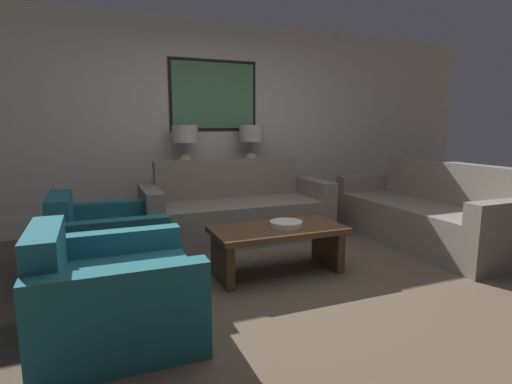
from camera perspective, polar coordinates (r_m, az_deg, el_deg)
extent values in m
plane|color=brown|center=(3.36, 6.76, -13.61)|extent=(20.00, 20.00, 0.00)
cube|color=beige|center=(5.46, -6.16, 9.55)|extent=(8.33, 0.10, 2.65)
cube|color=black|center=(5.42, -6.06, 13.52)|extent=(1.18, 0.01, 0.92)
cube|color=#4C7F56|center=(5.41, -6.05, 13.53)|extent=(1.10, 0.02, 0.84)
cube|color=brown|center=(5.27, -5.13, -0.80)|extent=(1.41, 0.40, 0.75)
cylinder|color=tan|center=(5.11, -9.95, 3.16)|extent=(0.16, 0.16, 0.02)
sphere|color=tan|center=(5.10, -9.98, 4.33)|extent=(0.18, 0.18, 0.18)
cylinder|color=#8C7A51|center=(5.08, -10.03, 6.17)|extent=(0.02, 0.02, 0.14)
cylinder|color=#B2ADA3|center=(5.08, -10.09, 8.20)|extent=(0.32, 0.32, 0.22)
cylinder|color=tan|center=(5.36, -0.67, 3.60)|extent=(0.16, 0.16, 0.02)
sphere|color=tan|center=(5.35, -0.67, 4.71)|extent=(0.18, 0.18, 0.18)
cylinder|color=#8C7A51|center=(5.34, -0.68, 6.47)|extent=(0.02, 0.02, 0.14)
cylinder|color=#B2ADA3|center=(5.34, -0.68, 8.40)|extent=(0.32, 0.32, 0.22)
cube|color=slate|center=(4.58, -2.21, -4.28)|extent=(1.78, 0.68, 0.45)
cube|color=slate|center=(4.93, -3.95, -0.58)|extent=(1.78, 0.18, 0.91)
cube|color=slate|center=(4.42, -14.69, -3.72)|extent=(0.18, 0.86, 0.66)
cube|color=slate|center=(5.05, 7.95, -1.86)|extent=(0.18, 0.86, 0.66)
cube|color=slate|center=(4.82, 21.73, -4.26)|extent=(0.68, 1.78, 0.45)
cube|color=slate|center=(5.08, 25.41, -1.19)|extent=(0.18, 1.78, 0.91)
cube|color=slate|center=(5.58, 15.51, -1.02)|extent=(0.86, 0.18, 0.66)
cube|color=slate|center=(4.24, 31.92, -5.41)|extent=(0.86, 0.18, 0.66)
cube|color=#4C331E|center=(3.55, 3.16, -5.41)|extent=(1.17, 0.58, 0.05)
cube|color=#4C331E|center=(3.43, -4.85, -9.70)|extent=(0.07, 0.47, 0.38)
cube|color=#4C331E|center=(3.86, 10.19, -7.66)|extent=(0.07, 0.47, 0.38)
cylinder|color=beige|center=(3.56, 4.31, -4.57)|extent=(0.29, 0.29, 0.05)
cube|color=#1E5B66|center=(3.85, -18.75, -7.73)|extent=(0.76, 0.68, 0.42)
cube|color=#1E5B66|center=(3.82, -25.98, -5.86)|extent=(0.18, 0.68, 0.74)
cube|color=#1E5B66|center=(3.44, -19.88, -8.49)|extent=(0.94, 0.14, 0.58)
cube|color=#1E5B66|center=(4.22, -20.39, -5.19)|extent=(0.94, 0.14, 0.58)
cube|color=#1E5B66|center=(2.75, -17.10, -14.71)|extent=(0.76, 0.68, 0.42)
cube|color=#1E5B66|center=(2.70, -27.51, -12.19)|extent=(0.18, 0.68, 0.74)
cube|color=#1E5B66|center=(2.34, -18.51, -17.08)|extent=(0.94, 0.14, 0.58)
cube|color=#1E5B66|center=(3.10, -19.58, -10.46)|extent=(0.94, 0.14, 0.58)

